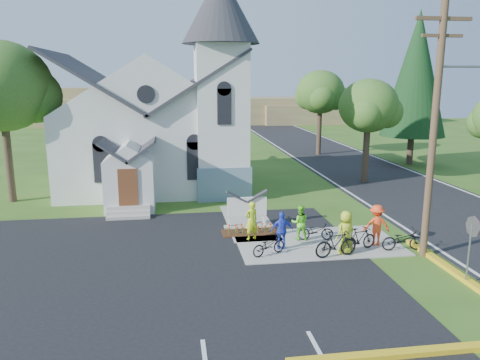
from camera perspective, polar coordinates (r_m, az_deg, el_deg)
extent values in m
plane|color=#315718|center=(20.03, 5.74, -8.42)|extent=(120.00, 120.00, 0.00)
cube|color=black|center=(17.78, -15.49, -11.55)|extent=(20.00, 16.00, 0.02)
cube|color=black|center=(36.93, 15.23, 0.86)|extent=(8.00, 90.00, 0.02)
cube|color=#A6A196|center=(20.87, 9.45, -7.59)|extent=(7.00, 4.00, 0.05)
cube|color=silver|center=(31.51, -10.70, 3.77)|extent=(11.00, 9.00, 5.00)
cube|color=slate|center=(28.66, -2.21, 0.08)|extent=(3.20, 3.20, 2.00)
cube|color=silver|center=(28.13, -2.27, 7.07)|extent=(3.00, 3.00, 9.00)
cone|color=#25252A|center=(28.28, -2.39, 20.29)|extent=(4.50, 4.50, 4.00)
cube|color=silver|center=(26.18, -13.25, -0.52)|extent=(2.60, 2.40, 2.80)
cube|color=brown|center=(24.96, -13.49, -0.92)|extent=(1.00, 0.10, 2.00)
cube|color=#A6A196|center=(22.74, 0.84, -5.66)|extent=(2.20, 0.40, 0.10)
cube|color=white|center=(22.48, -1.30, -4.55)|extent=(0.12, 0.12, 1.00)
cube|color=white|center=(22.74, 2.97, -4.36)|extent=(0.12, 0.12, 1.00)
cube|color=white|center=(22.45, 0.85, -3.24)|extent=(1.90, 0.14, 0.90)
cube|color=#351E0E|center=(21.91, 1.22, -6.42)|extent=(2.60, 1.10, 0.07)
cylinder|color=#483024|center=(19.52, 22.53, 5.29)|extent=(0.28, 0.28, 10.00)
cube|color=#483024|center=(19.52, 23.58, 17.60)|extent=(2.20, 0.14, 0.14)
cube|color=#483024|center=(19.47, 23.43, 15.85)|extent=(1.60, 0.12, 0.12)
cylinder|color=gray|center=(20.00, 25.90, 12.35)|extent=(2.20, 0.10, 0.10)
cylinder|color=gray|center=(18.21, 26.11, -8.14)|extent=(0.07, 0.07, 2.20)
cylinder|color=#B21414|center=(17.94, 26.55, -5.11)|extent=(0.04, 0.76, 0.76)
cylinder|color=#3A2920|center=(30.01, -26.37, 2.22)|extent=(0.44, 0.44, 4.95)
ellipsoid|color=#33561D|center=(29.66, -27.14, 10.14)|extent=(5.60, 5.60, 5.04)
cylinder|color=#3A2920|center=(33.29, 15.09, 3.18)|extent=(0.44, 0.44, 4.05)
ellipsoid|color=#33561D|center=(32.95, 15.41, 8.72)|extent=(4.00, 4.00, 3.60)
cylinder|color=#3A2920|center=(44.57, 9.62, 5.94)|extent=(0.44, 0.44, 4.50)
ellipsoid|color=#33561D|center=(44.33, 9.78, 10.53)|extent=(4.40, 4.40, 3.96)
cylinder|color=#3A2920|center=(41.57, 20.03, 3.46)|extent=(0.50, 0.50, 2.40)
cone|color=black|center=(41.16, 20.67, 12.01)|extent=(5.20, 5.20, 10.00)
cube|color=olive|center=(75.09, -0.16, 8.45)|extent=(60.00, 8.00, 4.00)
cube|color=olive|center=(76.46, -12.48, 8.83)|extent=(30.00, 6.00, 5.60)
cube|color=olive|center=(77.12, 12.03, 7.91)|extent=(25.00, 6.00, 3.00)
imported|color=#C3E01A|center=(20.73, 1.40, -4.97)|extent=(0.74, 0.62, 1.73)
imported|color=black|center=(19.12, 3.52, -7.94)|extent=(1.64, 1.13, 0.82)
imported|color=#67E32A|center=(20.89, 7.30, -5.17)|extent=(0.84, 0.70, 1.56)
imported|color=black|center=(19.23, 11.63, -7.61)|extent=(1.90, 0.83, 1.10)
imported|color=blue|center=(19.68, 5.14, -6.15)|extent=(0.97, 0.47, 1.61)
imported|color=black|center=(21.05, 9.20, -6.14)|extent=(1.62, 0.73, 0.82)
imported|color=#FF471C|center=(20.87, 16.30, -5.29)|extent=(1.23, 0.82, 1.77)
imported|color=black|center=(20.21, 14.39, -6.95)|extent=(1.68, 0.92, 0.97)
imported|color=#AFC525|center=(19.59, 12.78, -6.23)|extent=(1.02, 0.83, 1.79)
imported|color=black|center=(20.69, 19.23, -6.87)|extent=(1.81, 0.74, 0.93)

